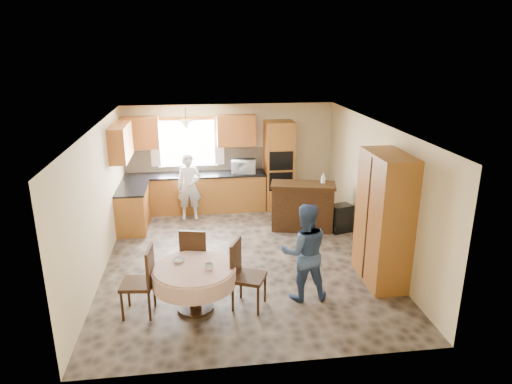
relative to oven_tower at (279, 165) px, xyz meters
The scene contains 36 objects.
floor 3.11m from the oven_tower, 113.15° to the right, with size 5.00×6.00×0.01m, color brown.
ceiling 3.26m from the oven_tower, 113.15° to the right, with size 5.00×6.00×0.01m, color white.
wall_back 1.21m from the oven_tower, 164.91° to the left, with size 5.00×0.02×2.50m, color #D3BB87.
wall_front 5.81m from the oven_tower, 101.43° to the right, with size 5.00×0.02×2.50m, color #D3BB87.
wall_left 4.54m from the oven_tower, 143.61° to the right, with size 0.02×6.00×2.50m, color #D3BB87.
wall_right 3.02m from the oven_tower, 63.35° to the right, with size 0.02×6.00×2.50m, color #D3BB87.
window 2.24m from the oven_tower, behind, with size 1.40×0.03×1.10m, color white.
curtain_left 2.97m from the oven_tower, behind, with size 0.22×0.02×1.15m, color white.
curtain_right 1.54m from the oven_tower, behind, with size 0.22×0.02×1.15m, color white.
base_cab_back 2.09m from the oven_tower, behind, with size 3.30×0.60×0.88m, color #B57530.
counter_back 2.01m from the oven_tower, behind, with size 3.30×0.64×0.04m, color black.
base_cab_left 3.52m from the oven_tower, 165.12° to the right, with size 0.60×1.20×0.88m, color #B57530.
counter_left 3.47m from the oven_tower, 165.12° to the right, with size 0.64×1.20×0.04m, color black.
backsplash 2.03m from the oven_tower, behind, with size 3.30×0.02×0.55m, color tan.
wall_cab_left 3.31m from the oven_tower, behind, with size 0.85×0.33×0.72m, color #C47231.
wall_cab_right 1.32m from the oven_tower, behind, with size 0.90×0.33×0.72m, color #C47231.
wall_cab_side 3.70m from the oven_tower, 165.67° to the right, with size 0.33×1.20×0.72m, color #C47231.
oven_tower is the anchor object (origin of this frame).
oven_upper 0.37m from the oven_tower, 90.00° to the right, with size 0.56×0.01×0.45m, color black.
oven_lower 0.44m from the oven_tower, 90.00° to the right, with size 0.56×0.01×0.45m, color black.
pendant 2.40m from the oven_tower, behind, with size 0.36×0.36×0.18m, color beige.
sideboard 1.57m from the oven_tower, 79.41° to the right, with size 1.36×0.56×0.97m, color #3D2610.
space_heater 2.12m from the oven_tower, 57.93° to the right, with size 0.44×0.30×0.60m, color black.
cupboard 3.94m from the oven_tower, 74.26° to the right, with size 0.58×1.16×2.21m, color #B57530.
dining_table 4.79m from the oven_tower, 115.39° to the right, with size 1.24×1.24×0.71m.
chair_left 5.17m from the oven_tower, 122.80° to the right, with size 0.50×0.50×1.06m.
chair_back 4.18m from the oven_tower, 119.32° to the right, with size 0.54×0.54×1.04m.
chair_right 4.52m from the oven_tower, 106.88° to the right, with size 0.61×0.61×1.06m.
framed_picture 2.52m from the oven_tower, 57.92° to the right, with size 0.06×0.52×0.43m.
microwave 0.86m from the oven_tower, behind, with size 0.57×0.38×0.31m, color silver.
person_sink 2.21m from the oven_tower, 167.59° to the right, with size 0.55×0.36×1.51m, color silver.
person_dining 4.21m from the oven_tower, 94.78° to the right, with size 0.77×0.60×1.58m, color #364D76.
bowl_sideboard 1.44m from the oven_tower, 94.60° to the right, with size 0.22×0.22×0.05m, color #B2B2B2.
bottle_sideboard 1.60m from the oven_tower, 64.14° to the right, with size 0.11×0.11×0.27m, color silver.
cup_table 4.80m from the oven_tower, 112.38° to the right, with size 0.13×0.13×0.11m, color #B2B2B2.
bowl_table 4.72m from the oven_tower, 118.90° to the right, with size 0.18×0.18×0.06m, color #B2B2B2.
Camera 1 is at (-0.77, -7.73, 3.85)m, focal length 32.00 mm.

